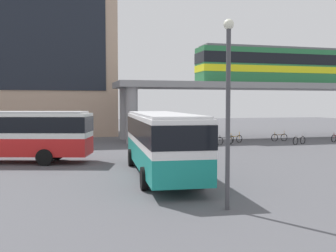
{
  "coord_description": "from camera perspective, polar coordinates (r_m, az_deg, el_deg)",
  "views": [
    {
      "loc": [
        -4.64,
        -20.5,
        3.73
      ],
      "look_at": [
        2.06,
        4.9,
        2.2
      ],
      "focal_mm": 42.08,
      "sensor_mm": 36.0,
      "label": 1
    }
  ],
  "objects": [
    {
      "name": "elevated_platform",
      "position": [
        43.72,
        14.71,
        4.88
      ],
      "size": [
        33.32,
        5.77,
        5.81
      ],
      "color": "gray",
      "rests_on": "ground_plane"
    },
    {
      "name": "bicycle_blue",
      "position": [
        36.61,
        5.78,
        -1.97
      ],
      "size": [
        1.77,
        0.4,
        1.04
      ],
      "color": "black",
      "rests_on": "ground_plane"
    },
    {
      "name": "pedestrian_walking_across",
      "position": [
        30.21,
        3.79,
        -2.12
      ],
      "size": [
        0.32,
        0.41,
        1.82
      ],
      "color": "#724C8C",
      "rests_on": "ground_plane"
    },
    {
      "name": "bus_main",
      "position": [
        20.05,
        -1.0,
        -1.65
      ],
      "size": [
        3.39,
        11.2,
        3.22
      ],
      "color": "teal",
      "rests_on": "ground_plane"
    },
    {
      "name": "bicycle_silver",
      "position": [
        37.63,
        18.47,
        -1.98
      ],
      "size": [
        1.7,
        0.69,
        1.04
      ],
      "color": "black",
      "rests_on": "ground_plane"
    },
    {
      "name": "train",
      "position": [
        44.44,
        16.01,
        8.43
      ],
      "size": [
        18.57,
        2.96,
        3.84
      ],
      "color": "#26723F",
      "rests_on": "elevated_platform"
    },
    {
      "name": "ground_plane",
      "position": [
        31.08,
        -6.09,
        -3.58
      ],
      "size": [
        120.0,
        120.0,
        0.0
      ],
      "primitive_type": "plane",
      "color": "#515156"
    },
    {
      "name": "lamp_post",
      "position": [
        13.76,
        8.7,
        3.89
      ],
      "size": [
        0.36,
        0.36,
        6.6
      ],
      "color": "#3F3F44",
      "rests_on": "ground_plane"
    },
    {
      "name": "bicycle_brown",
      "position": [
        40.28,
        15.83,
        -1.59
      ],
      "size": [
        1.79,
        0.09,
        1.04
      ],
      "color": "black",
      "rests_on": "ground_plane"
    },
    {
      "name": "bicycle_orange",
      "position": [
        37.54,
        9.7,
        -1.86
      ],
      "size": [
        1.72,
        0.62,
        1.04
      ],
      "color": "black",
      "rests_on": "ground_plane"
    },
    {
      "name": "bus_secondary",
      "position": [
        26.72,
        -22.97,
        -0.67
      ],
      "size": [
        11.32,
        5.43,
        3.22
      ],
      "color": "red",
      "rests_on": "ground_plane"
    },
    {
      "name": "bicycle_black",
      "position": [
        35.64,
        8.2,
        -2.13
      ],
      "size": [
        1.76,
        0.45,
        1.04
      ],
      "color": "black",
      "rests_on": "ground_plane"
    }
  ]
}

